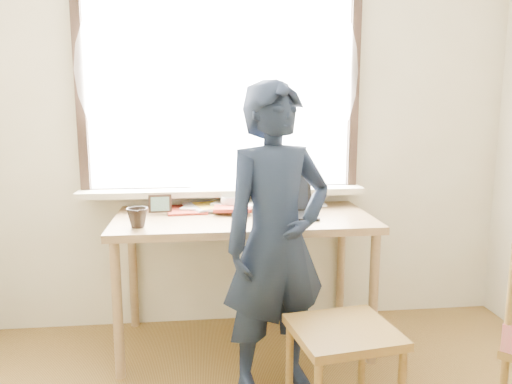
{
  "coord_description": "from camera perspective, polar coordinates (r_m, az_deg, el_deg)",
  "views": [
    {
      "loc": [
        -0.35,
        -1.31,
        1.5
      ],
      "look_at": [
        -0.09,
        0.95,
        1.09
      ],
      "focal_mm": 35.0,
      "sensor_mm": 36.0,
      "label": 1
    }
  ],
  "objects": [
    {
      "name": "mug_white",
      "position": [
        3.16,
        -3.02,
        -1.32
      ],
      "size": [
        0.16,
        0.16,
        0.09
      ],
      "primitive_type": "imported",
      "rotation": [
        0.0,
        0.0,
        0.52
      ],
      "color": "white",
      "rests_on": "desk"
    },
    {
      "name": "mug_dark",
      "position": [
        2.81,
        -13.39,
        -2.89
      ],
      "size": [
        0.14,
        0.14,
        0.11
      ],
      "primitive_type": "imported",
      "rotation": [
        0.0,
        0.0,
        -0.26
      ],
      "color": "black",
      "rests_on": "desk"
    },
    {
      "name": "picture_frame",
      "position": [
        3.12,
        -10.9,
        -1.49
      ],
      "size": [
        0.14,
        0.02,
        0.11
      ],
      "color": "black",
      "rests_on": "desk"
    },
    {
      "name": "book_a",
      "position": [
        3.18,
        -7.53,
        -1.91
      ],
      "size": [
        0.31,
        0.35,
        0.03
      ],
      "primitive_type": "imported",
      "rotation": [
        0.0,
        0.0,
        0.39
      ],
      "color": "white",
      "rests_on": "desk"
    },
    {
      "name": "person",
      "position": [
        2.55,
        2.35,
        -5.69
      ],
      "size": [
        0.68,
        0.55,
        1.61
      ],
      "primitive_type": "imported",
      "rotation": [
        0.0,
        0.0,
        0.33
      ],
      "color": "black",
      "rests_on": "ground"
    },
    {
      "name": "mouse",
      "position": [
        2.99,
        6.41,
        -2.59
      ],
      "size": [
        0.09,
        0.06,
        0.03
      ],
      "primitive_type": "ellipsoid",
      "color": "black",
      "rests_on": "desk"
    },
    {
      "name": "book_b",
      "position": [
        3.36,
        4.62,
        -1.29
      ],
      "size": [
        0.2,
        0.26,
        0.02
      ],
      "primitive_type": "imported",
      "rotation": [
        0.0,
        0.0,
        -0.05
      ],
      "color": "white",
      "rests_on": "desk"
    },
    {
      "name": "room_shell",
      "position": [
        1.56,
        5.93,
        15.04
      ],
      "size": [
        3.52,
        4.02,
        2.61
      ],
      "color": "beige",
      "rests_on": "ground"
    },
    {
      "name": "desk_clutter",
      "position": [
        3.19,
        -4.73,
        -1.73
      ],
      "size": [
        0.87,
        0.49,
        0.04
      ],
      "color": "white",
      "rests_on": "desk"
    },
    {
      "name": "laptop",
      "position": [
        3.02,
        3.3,
        -1.63
      ],
      "size": [
        0.35,
        0.29,
        0.24
      ],
      "color": "black",
      "rests_on": "desk"
    },
    {
      "name": "desk",
      "position": [
        3.05,
        -1.43,
        -4.26
      ],
      "size": [
        1.54,
        0.77,
        0.83
      ],
      "color": "olive",
      "rests_on": "ground"
    },
    {
      "name": "work_chair",
      "position": [
        2.47,
        9.96,
        -16.56
      ],
      "size": [
        0.52,
        0.5,
        0.47
      ],
      "color": "brown",
      "rests_on": "ground"
    }
  ]
}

